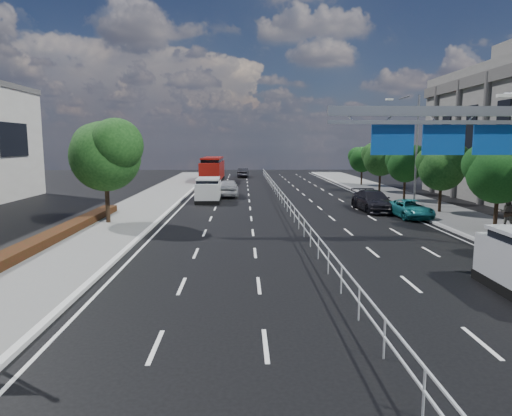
{
  "coord_description": "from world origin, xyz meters",
  "views": [
    {
      "loc": [
        -3.36,
        -11.04,
        5.11
      ],
      "look_at": [
        -2.81,
        8.22,
        2.4
      ],
      "focal_mm": 32.0,
      "sensor_mm": 36.0,
      "label": 1
    }
  ],
  "objects": [
    {
      "name": "ground",
      "position": [
        0.0,
        0.0,
        0.0
      ],
      "size": [
        160.0,
        160.0,
        0.0
      ],
      "primitive_type": "plane",
      "color": "black",
      "rests_on": "ground"
    },
    {
      "name": "kerb_near",
      "position": [
        -9.0,
        0.0,
        0.07
      ],
      "size": [
        0.25,
        140.0,
        0.15
      ],
      "primitive_type": "cube",
      "color": "silver",
      "rests_on": "ground"
    },
    {
      "name": "median_fence",
      "position": [
        0.0,
        22.5,
        0.53
      ],
      "size": [
        0.05,
        85.0,
        1.02
      ],
      "color": "silver",
      "rests_on": "ground"
    },
    {
      "name": "overhead_gantry",
      "position": [
        6.74,
        10.05,
        5.61
      ],
      "size": [
        10.24,
        0.38,
        7.45
      ],
      "color": "gray",
      "rests_on": "ground"
    },
    {
      "name": "streetlight_far",
      "position": [
        10.5,
        26.0,
        5.21
      ],
      "size": [
        2.78,
        2.4,
        9.0
      ],
      "color": "gray",
      "rests_on": "ground"
    },
    {
      "name": "near_tree_back",
      "position": [
        -11.94,
        17.97,
        4.61
      ],
      "size": [
        4.84,
        4.51,
        6.69
      ],
      "color": "black",
      "rests_on": "ground"
    },
    {
      "name": "far_tree_d",
      "position": [
        11.25,
        14.48,
        3.69
      ],
      "size": [
        3.85,
        3.59,
        5.34
      ],
      "color": "black",
      "rests_on": "ground"
    },
    {
      "name": "far_tree_e",
      "position": [
        11.25,
        21.98,
        3.56
      ],
      "size": [
        3.63,
        3.38,
        5.13
      ],
      "color": "black",
      "rests_on": "ground"
    },
    {
      "name": "far_tree_f",
      "position": [
        11.24,
        29.48,
        3.49
      ],
      "size": [
        3.52,
        3.28,
        5.02
      ],
      "color": "black",
      "rests_on": "ground"
    },
    {
      "name": "far_tree_g",
      "position": [
        11.25,
        36.98,
        3.75
      ],
      "size": [
        3.96,
        3.69,
        5.45
      ],
      "color": "black",
      "rests_on": "ground"
    },
    {
      "name": "far_tree_h",
      "position": [
        11.24,
        44.48,
        3.42
      ],
      "size": [
        3.41,
        3.18,
        4.91
      ],
      "color": "black",
      "rests_on": "ground"
    },
    {
      "name": "white_minivan",
      "position": [
        -6.45,
        29.54,
        1.04
      ],
      "size": [
        2.16,
        4.89,
        2.12
      ],
      "rotation": [
        0.0,
        0.0,
        0.01
      ],
      "color": "black",
      "rests_on": "ground"
    },
    {
      "name": "red_bus",
      "position": [
        -7.5,
        51.2,
        1.73
      ],
      "size": [
        2.82,
        11.12,
        3.31
      ],
      "rotation": [
        0.0,
        0.0,
        -0.02
      ],
      "color": "black",
      "rests_on": "ground"
    },
    {
      "name": "near_car_silver",
      "position": [
        -4.81,
        33.57,
        0.86
      ],
      "size": [
        2.09,
        5.08,
        1.72
      ],
      "primitive_type": "imported",
      "rotation": [
        0.0,
        0.0,
        3.15
      ],
      "color": "#95969C",
      "rests_on": "ground"
    },
    {
      "name": "near_car_dark",
      "position": [
        -3.33,
        59.59,
        0.7
      ],
      "size": [
        1.79,
        4.36,
        1.4
      ],
      "primitive_type": "imported",
      "rotation": [
        0.0,
        0.0,
        3.07
      ],
      "color": "black",
      "rests_on": "ground"
    },
    {
      "name": "parked_car_teal",
      "position": [
        8.3,
        20.1,
        0.62
      ],
      "size": [
        2.37,
        4.61,
        1.24
      ],
      "primitive_type": "imported",
      "rotation": [
        0.0,
        0.0,
        0.07
      ],
      "color": "#17666B",
      "rests_on": "ground"
    },
    {
      "name": "parked_car_dark",
      "position": [
        6.62,
        23.38,
        0.79
      ],
      "size": [
        2.58,
        5.55,
        1.57
      ],
      "primitive_type": "imported",
      "rotation": [
        0.0,
        0.0,
        0.07
      ],
      "color": "black",
      "rests_on": "ground"
    },
    {
      "name": "pedestrian_b",
      "position": [
        12.24,
        15.16,
        1.1
      ],
      "size": [
        1.13,
        1.02,
        1.91
      ],
      "primitive_type": "imported",
      "rotation": [
        0.0,
        0.0,
        2.76
      ],
      "color": "gray",
      "rests_on": "sidewalk_far"
    }
  ]
}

